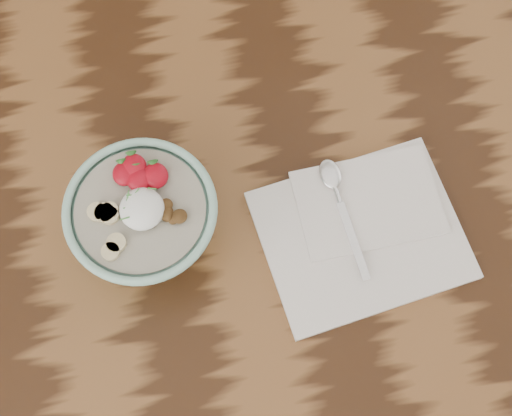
{
  "coord_description": "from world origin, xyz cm",
  "views": [
    {
      "loc": [
        -13.63,
        -25.24,
        163.18
      ],
      "look_at": [
        -7.78,
        0.68,
        85.8
      ],
      "focal_mm": 50.0,
      "sensor_mm": 36.0,
      "label": 1
    }
  ],
  "objects": [
    {
      "name": "table",
      "position": [
        0.0,
        0.0,
        65.7
      ],
      "size": [
        160.0,
        90.0,
        75.0
      ],
      "color": "black",
      "rests_on": "ground"
    },
    {
      "name": "napkin",
      "position": [
        5.79,
        -1.61,
        75.65
      ],
      "size": [
        26.97,
        22.66,
        1.54
      ],
      "rotation": [
        0.0,
        0.0,
        0.1
      ],
      "color": "silver",
      "rests_on": "table"
    },
    {
      "name": "spoon",
      "position": [
        3.51,
        3.73,
        76.91
      ],
      "size": [
        3.08,
        16.88,
        0.88
      ],
      "rotation": [
        0.0,
        0.0,
        0.06
      ],
      "color": "silver",
      "rests_on": "napkin"
    },
    {
      "name": "breakfast_bowl",
      "position": [
        -20.93,
        3.86,
        81.2
      ],
      "size": [
        18.17,
        18.17,
        12.24
      ],
      "rotation": [
        0.0,
        0.0,
        -0.23
      ],
      "color": "#8FC1AF",
      "rests_on": "table"
    }
  ]
}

